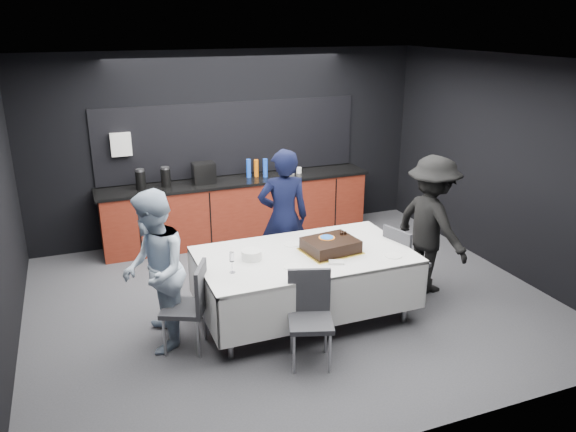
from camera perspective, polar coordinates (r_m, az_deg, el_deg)
The scene contains 18 objects.
ground at distance 6.83m, azimuth 0.31°, elevation -8.60°, with size 6.00×6.00×0.00m, color #424247.
room_shell at distance 6.17m, azimuth 0.34°, elevation 6.80°, with size 6.04×5.04×2.82m.
kitchenette at distance 8.55m, azimuth -5.25°, elevation 1.17°, with size 4.10×0.64×2.05m.
party_table at distance 6.21m, azimuth 1.68°, elevation -4.99°, with size 2.32×1.32×0.78m.
cake_assembly at distance 6.19m, azimuth 4.35°, elevation -3.00°, with size 0.65×0.55×0.18m.
plate_stack at distance 6.01m, azimuth -3.72°, elevation -3.94°, with size 0.22×0.22×0.10m, color white.
loose_plate_near at distance 5.82m, azimuth 0.50°, elevation -5.21°, with size 0.18×0.18×0.01m, color white.
loose_plate_right_a at distance 6.62m, azimuth 6.59°, elevation -2.18°, with size 0.18×0.18×0.01m, color white.
loose_plate_right_b at distance 6.19m, azimuth 10.65°, elevation -3.99°, with size 0.18×0.18×0.01m, color white.
loose_plate_far at distance 6.39m, azimuth 0.36°, elevation -2.87°, with size 0.19×0.19×0.01m, color white.
fork_pile at distance 5.93m, azimuth 4.94°, elevation -4.69°, with size 0.16×0.10×0.02m, color white.
champagne_flute at distance 5.67m, azimuth -5.73°, elevation -4.29°, with size 0.06×0.06×0.22m.
chair_left at distance 5.76m, azimuth -9.81°, elevation -8.52°, with size 0.56×0.56×0.92m.
chair_right at distance 6.77m, azimuth 11.51°, elevation -4.26°, with size 0.51×0.51×0.92m.
chair_near at distance 5.52m, azimuth 2.23°, elevation -9.57°, with size 0.53×0.53×0.92m.
person_center at distance 6.95m, azimuth -0.47°, elevation -0.20°, with size 0.64×0.42×1.75m, color black.
person_left at distance 5.77m, azimuth -13.44°, elevation -5.50°, with size 0.81×0.63×1.66m, color #AABED5.
person_right at distance 7.01m, azimuth 14.34°, elevation -0.86°, with size 1.10×0.63×1.70m, color black.
Camera 1 is at (-2.22, -5.60, 3.21)m, focal length 35.00 mm.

